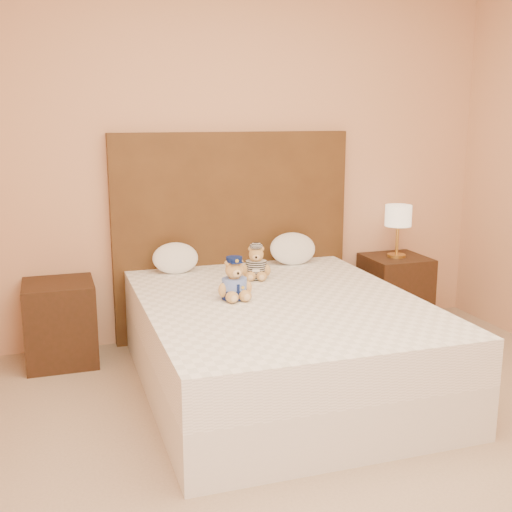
{
  "coord_description": "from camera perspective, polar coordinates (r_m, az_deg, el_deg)",
  "views": [
    {
      "loc": [
        -1.27,
        -2.24,
        1.62
      ],
      "look_at": [
        -0.07,
        1.45,
        0.76
      ],
      "focal_mm": 45.0,
      "sensor_mm": 36.0,
      "label": 1
    }
  ],
  "objects": [
    {
      "name": "room_walls",
      "position": [
        2.99,
        7.45,
        15.94
      ],
      "size": [
        4.04,
        4.52,
        2.72
      ],
      "color": "tan",
      "rests_on": "ground"
    },
    {
      "name": "nightstand_left",
      "position": [
        4.45,
        -17.0,
        -5.7
      ],
      "size": [
        0.45,
        0.45,
        0.55
      ],
      "primitive_type": "cube",
      "color": "#351C11",
      "rests_on": "ground"
    },
    {
      "name": "headboard",
      "position": [
        4.71,
        -2.09,
        1.82
      ],
      "size": [
        1.75,
        0.08,
        1.5
      ],
      "primitive_type": "cube",
      "color": "#513418",
      "rests_on": "ground"
    },
    {
      "name": "teddy_police",
      "position": [
        3.78,
        -1.94,
        -1.99
      ],
      "size": [
        0.23,
        0.22,
        0.25
      ],
      "primitive_type": null,
      "rotation": [
        0.0,
        0.0,
        0.06
      ],
      "color": "#AF8444",
      "rests_on": "bed"
    },
    {
      "name": "lamp",
      "position": [
        5.0,
        12.53,
        3.29
      ],
      "size": [
        0.2,
        0.2,
        0.4
      ],
      "color": "gold",
      "rests_on": "nightstand_right"
    },
    {
      "name": "pillow_right",
      "position": [
        4.69,
        3.29,
        0.79
      ],
      "size": [
        0.35,
        0.23,
        0.25
      ],
      "primitive_type": "ellipsoid",
      "color": "white",
      "rests_on": "bed"
    },
    {
      "name": "bed",
      "position": [
        3.91,
        2.1,
        -7.68
      ],
      "size": [
        1.6,
        2.0,
        0.55
      ],
      "color": "white",
      "rests_on": "ground"
    },
    {
      "name": "teddy_prisoner",
      "position": [
        4.26,
        0.01,
        -0.54
      ],
      "size": [
        0.25,
        0.25,
        0.23
      ],
      "primitive_type": null,
      "rotation": [
        0.0,
        0.0,
        -0.32
      ],
      "color": "#AF8444",
      "rests_on": "bed"
    },
    {
      "name": "pillow_left",
      "position": [
        4.45,
        -7.18,
        -0.06
      ],
      "size": [
        0.32,
        0.21,
        0.22
      ],
      "primitive_type": "ellipsoid",
      "color": "white",
      "rests_on": "bed"
    },
    {
      "name": "ground",
      "position": [
        3.05,
        10.35,
        -19.92
      ],
      "size": [
        4.0,
        4.5,
        0.0
      ],
      "primitive_type": "cube",
      "color": "tan",
      "rests_on": "ground"
    },
    {
      "name": "nightstand_right",
      "position": [
        5.12,
        12.23,
        -3.07
      ],
      "size": [
        0.45,
        0.45,
        0.55
      ],
      "primitive_type": "cube",
      "color": "#351C11",
      "rests_on": "ground"
    }
  ]
}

